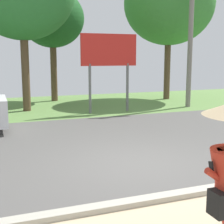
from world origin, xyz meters
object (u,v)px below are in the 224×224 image
(utility_pole, at_px, (191,31))
(tree_center_back, at_px, (169,4))
(tree_left_far, at_px, (52,19))
(roadside_billboard, at_px, (109,56))

(utility_pole, bearing_deg, tree_center_back, 80.56)
(utility_pole, height_order, tree_left_far, utility_pole)
(utility_pole, distance_m, roadside_billboard, 4.46)
(tree_left_far, bearing_deg, tree_center_back, -13.32)
(utility_pole, distance_m, tree_center_back, 3.56)
(roadside_billboard, bearing_deg, utility_pole, 1.86)
(roadside_billboard, distance_m, tree_left_far, 5.38)
(utility_pole, xyz_separation_m, tree_left_far, (-5.92, 4.58, 0.83))
(utility_pole, relative_size, tree_center_back, 0.91)
(utility_pole, bearing_deg, roadside_billboard, -178.14)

